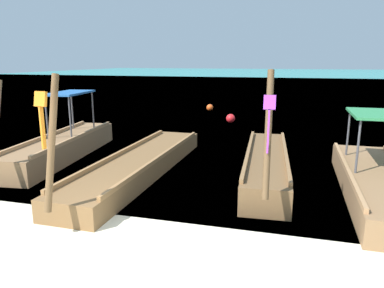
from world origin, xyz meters
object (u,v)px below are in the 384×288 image
(mooring_buoy_near, at_px, (210,108))
(longtail_boat_turquoise_ribbon, at_px, (63,146))
(longtail_boat_yellow_ribbon, at_px, (377,181))
(longtail_boat_violet_ribbon, at_px, (266,165))
(longtail_boat_orange_ribbon, at_px, (140,165))
(mooring_buoy_far, at_px, (231,118))

(mooring_buoy_near, bearing_deg, longtail_boat_turquoise_ribbon, -99.99)
(longtail_boat_yellow_ribbon, bearing_deg, longtail_boat_violet_ribbon, 163.53)
(longtail_boat_turquoise_ribbon, xyz_separation_m, mooring_buoy_near, (2.04, 11.55, -0.18))
(longtail_boat_turquoise_ribbon, bearing_deg, longtail_boat_orange_ribbon, -16.06)
(longtail_boat_violet_ribbon, relative_size, mooring_buoy_far, 13.93)
(longtail_boat_violet_ribbon, bearing_deg, longtail_boat_orange_ribbon, -168.91)
(longtail_boat_turquoise_ribbon, height_order, longtail_boat_violet_ribbon, longtail_boat_violet_ribbon)
(longtail_boat_yellow_ribbon, distance_m, mooring_buoy_near, 14.11)
(longtail_boat_orange_ribbon, relative_size, longtail_boat_violet_ribbon, 1.21)
(longtail_boat_yellow_ribbon, xyz_separation_m, mooring_buoy_near, (-6.59, 12.47, -0.13))
(longtail_boat_violet_ribbon, distance_m, mooring_buoy_far, 8.22)
(mooring_buoy_far, bearing_deg, mooring_buoy_near, 116.08)
(longtail_boat_violet_ribbon, bearing_deg, longtail_boat_yellow_ribbon, -16.47)
(longtail_boat_orange_ribbon, xyz_separation_m, mooring_buoy_far, (1.01, 8.55, -0.03))
(longtail_boat_yellow_ribbon, relative_size, mooring_buoy_near, 14.48)
(longtail_boat_turquoise_ribbon, height_order, longtail_boat_orange_ribbon, longtail_boat_orange_ribbon)
(longtail_boat_violet_ribbon, relative_size, mooring_buoy_near, 15.01)
(longtail_boat_orange_ribbon, bearing_deg, longtail_boat_violet_ribbon, 11.09)
(longtail_boat_violet_ribbon, bearing_deg, mooring_buoy_far, 105.84)
(mooring_buoy_near, xyz_separation_m, mooring_buoy_far, (1.88, -3.83, 0.02))
(longtail_boat_turquoise_ribbon, bearing_deg, mooring_buoy_near, 80.01)
(mooring_buoy_near, distance_m, mooring_buoy_far, 4.27)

